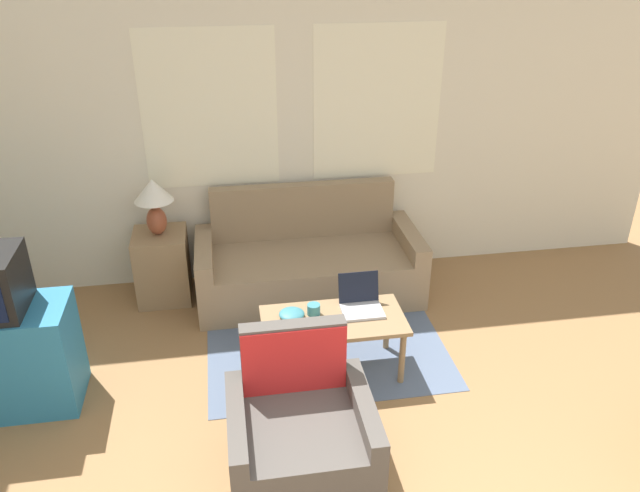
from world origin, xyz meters
The scene contains 11 objects.
wall_back centered at (0.00, 3.91, 1.31)m, with size 6.63×0.06×2.60m.
rug centered at (-0.03, 2.88, 0.00)m, with size 1.80×1.82×0.01m.
couch centered at (-0.05, 3.48, 0.27)m, with size 1.89×0.83×0.90m.
armchair centered at (-0.39, 1.47, 0.26)m, with size 0.82×0.74×0.86m.
side_table centered at (-1.28, 3.58, 0.30)m, with size 0.44×0.44×0.61m.
table_lamp centered at (-1.28, 3.58, 0.93)m, with size 0.32×0.32×0.48m.
coffee_table centered at (-0.03, 2.35, 0.39)m, with size 1.00×0.51×0.45m.
laptop centered at (0.18, 2.45, 0.50)m, with size 0.29×0.28×0.24m.
cup_navy centered at (-0.16, 2.20, 0.49)m, with size 0.07×0.07×0.08m.
cup_yellow centered at (-0.16, 2.43, 0.49)m, with size 0.09×0.09×0.08m.
snack_bowl centered at (-0.32, 2.41, 0.47)m, with size 0.18×0.18×0.05m.
Camera 1 is at (-0.72, -1.22, 2.87)m, focal length 35.00 mm.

